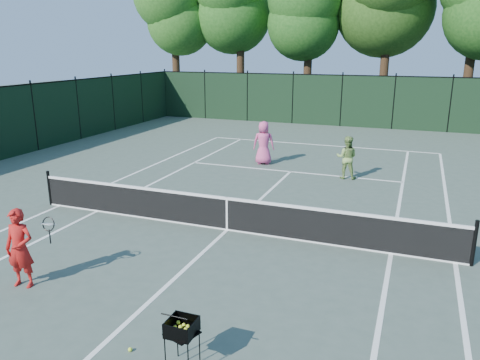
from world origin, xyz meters
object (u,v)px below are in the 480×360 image
(coach, at_px, (20,248))
(loose_ball_midcourt, at_px, (130,349))
(player_pink, at_px, (264,143))
(player_green, at_px, (347,157))
(ball_hopper, at_px, (182,328))

(coach, relative_size, loose_ball_midcourt, 23.76)
(player_pink, xyz_separation_m, player_green, (3.50, -1.02, -0.10))
(coach, xyz_separation_m, player_green, (4.81, 10.39, -0.03))
(coach, bearing_deg, loose_ball_midcourt, -28.29)
(player_pink, relative_size, loose_ball_midcourt, 25.92)
(ball_hopper, bearing_deg, player_green, 105.17)
(player_pink, bearing_deg, coach, 69.55)
(player_green, distance_m, loose_ball_midcourt, 11.59)
(player_green, xyz_separation_m, loose_ball_midcourt, (-1.62, -11.45, -0.75))
(player_green, bearing_deg, ball_hopper, 82.83)
(loose_ball_midcourt, bearing_deg, coach, 161.61)
(player_green, height_order, ball_hopper, player_green)
(loose_ball_midcourt, bearing_deg, player_green, 81.97)
(loose_ball_midcourt, bearing_deg, ball_hopper, -1.45)
(coach, bearing_deg, player_pink, 73.55)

